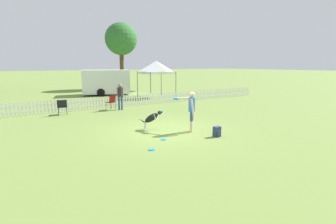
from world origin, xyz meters
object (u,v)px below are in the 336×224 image
at_px(folding_chair_blue_left, 111,101).
at_px(folding_chair_center, 62,106).
at_px(backpack_on_grass, 217,132).
at_px(spectator_standing, 120,94).
at_px(frisbee_near_dog, 152,150).
at_px(handler_person, 191,107).
at_px(leaping_dog, 152,118).
at_px(equipment_trailer, 106,82).
at_px(frisbee_near_handler, 164,139).
at_px(tree_left_grove, 121,40).
at_px(canopy_tent_main, 156,67).

relative_size(folding_chair_blue_left, folding_chair_center, 1.09).
distance_m(backpack_on_grass, spectator_standing, 7.82).
distance_m(frisbee_near_dog, folding_chair_blue_left, 8.22).
bearing_deg(folding_chair_center, handler_person, 131.26).
bearing_deg(backpack_on_grass, folding_chair_center, 117.90).
bearing_deg(backpack_on_grass, frisbee_near_dog, -178.69).
distance_m(leaping_dog, equipment_trailer, 14.09).
height_order(folding_chair_blue_left, equipment_trailer, equipment_trailer).
height_order(handler_person, leaping_dog, handler_person).
distance_m(folding_chair_blue_left, equipment_trailer, 8.54).
xyz_separation_m(folding_chair_center, equipment_trailer, (5.36, 8.21, 0.69)).
height_order(handler_person, frisbee_near_handler, handler_person).
bearing_deg(folding_chair_blue_left, handler_person, 80.62).
xyz_separation_m(folding_chair_center, tree_left_grove, (9.06, 13.26, 5.00)).
distance_m(handler_person, equipment_trailer, 15.02).
bearing_deg(spectator_standing, folding_chair_center, 7.09).
distance_m(spectator_standing, tree_left_grove, 15.28).
relative_size(leaping_dog, equipment_trailer, 0.18).
height_order(backpack_on_grass, folding_chair_center, folding_chair_center).
bearing_deg(folding_chair_center, folding_chair_blue_left, -166.78).
height_order(backpack_on_grass, equipment_trailer, equipment_trailer).
distance_m(frisbee_near_handler, spectator_standing, 7.15).
xyz_separation_m(frisbee_near_handler, folding_chair_center, (-2.23, 7.16, 0.50)).
xyz_separation_m(backpack_on_grass, equipment_trailer, (1.17, 16.12, 1.00)).
bearing_deg(spectator_standing, frisbee_near_dog, 85.06).
bearing_deg(leaping_dog, spectator_standing, -144.28).
bearing_deg(folding_chair_blue_left, canopy_tent_main, -160.36).
xyz_separation_m(equipment_trailer, tree_left_grove, (3.70, 5.05, 4.31)).
distance_m(leaping_dog, backpack_on_grass, 2.84).
height_order(frisbee_near_dog, spectator_standing, spectator_standing).
bearing_deg(folding_chair_center, frisbee_near_handler, 119.08).
relative_size(leaping_dog, tree_left_grove, 0.12).
height_order(leaping_dog, folding_chair_blue_left, folding_chair_blue_left).
xyz_separation_m(frisbee_near_dog, folding_chair_center, (-1.27, 7.98, 0.50)).
relative_size(leaping_dog, frisbee_near_dog, 4.14).
distance_m(frisbee_near_handler, tree_left_grove, 22.23).
height_order(frisbee_near_handler, frisbee_near_dog, same).
bearing_deg(handler_person, leaping_dog, 90.31).
distance_m(handler_person, folding_chair_blue_left, 6.88).
xyz_separation_m(leaping_dog, folding_chair_center, (-2.59, 5.59, -0.01)).
height_order(folding_chair_blue_left, folding_chair_center, folding_chair_blue_left).
distance_m(folding_chair_center, equipment_trailer, 9.83).
height_order(handler_person, equipment_trailer, equipment_trailer).
bearing_deg(handler_person, frisbee_near_handler, 149.21).
bearing_deg(backpack_on_grass, folding_chair_blue_left, 99.38).
bearing_deg(tree_left_grove, equipment_trailer, -126.25).
bearing_deg(equipment_trailer, canopy_tent_main, -36.03).
distance_m(frisbee_near_handler, canopy_tent_main, 13.19).
height_order(handler_person, tree_left_grove, tree_left_grove).
height_order(folding_chair_blue_left, spectator_standing, spectator_standing).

